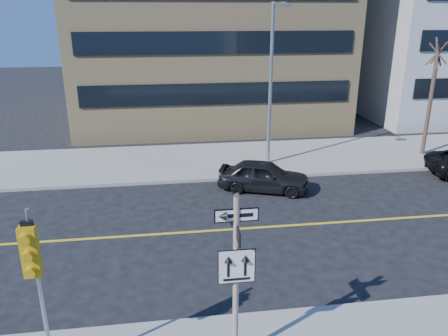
{
  "coord_description": "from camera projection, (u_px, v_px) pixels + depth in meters",
  "views": [
    {
      "loc": [
        -1.37,
        -10.41,
        7.61
      ],
      "look_at": [
        0.66,
        4.0,
        2.45
      ],
      "focal_mm": 35.0,
      "sensor_mm": 36.0,
      "label": 1
    }
  ],
  "objects": [
    {
      "name": "traffic_signal",
      "position": [
        33.0,
        265.0,
        8.41
      ],
      "size": [
        0.32,
        0.45,
        4.0
      ],
      "color": "gray",
      "rests_on": "near_sidewalk"
    },
    {
      "name": "ground",
      "position": [
        221.0,
        296.0,
        12.44
      ],
      "size": [
        120.0,
        120.0,
        0.0
      ],
      "primitive_type": "plane",
      "color": "black",
      "rests_on": "ground"
    },
    {
      "name": "parked_car_a",
      "position": [
        264.0,
        176.0,
        19.7
      ],
      "size": [
        2.93,
        4.4,
        1.39
      ],
      "primitive_type": "imported",
      "rotation": [
        0.0,
        0.0,
        1.22
      ],
      "color": "black",
      "rests_on": "ground"
    },
    {
      "name": "streetlight_a",
      "position": [
        272.0,
        75.0,
        21.41
      ],
      "size": [
        0.55,
        2.25,
        8.0
      ],
      "color": "gray",
      "rests_on": "far_sidewalk"
    },
    {
      "name": "sign_pole",
      "position": [
        236.0,
        271.0,
        9.27
      ],
      "size": [
        0.92,
        0.92,
        4.06
      ],
      "color": "beige",
      "rests_on": "near_sidewalk"
    },
    {
      "name": "street_tree_west",
      "position": [
        438.0,
        56.0,
        22.85
      ],
      "size": [
        1.8,
        1.8,
        6.35
      ],
      "color": "#3C2D23",
      "rests_on": "far_sidewalk"
    }
  ]
}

